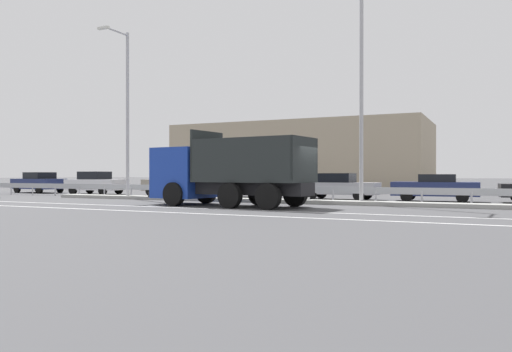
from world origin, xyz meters
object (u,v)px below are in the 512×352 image
object	(u,v)px
street_lamp_2	(361,74)
parked_car_4	(339,186)
dump_truck	(212,176)
parked_car_2	(173,183)
parked_car_5	(435,187)
median_road_sign	(308,177)
parked_car_0	(39,182)
parked_car_3	(242,185)
parked_car_1	(96,183)
street_lamp_1	(126,107)

from	to	relation	value
street_lamp_2	parked_car_4	xyz separation A→B (m)	(-2.24, 4.25, -5.22)
dump_truck	parked_car_2	bearing A→B (deg)	49.66
parked_car_5	parked_car_2	bearing A→B (deg)	85.78
parked_car_2	parked_car_5	size ratio (longest dim) A/B	0.95
street_lamp_2	parked_car_5	distance (m)	7.31
median_road_sign	parked_car_0	world-z (taller)	median_road_sign
parked_car_0	parked_car_3	world-z (taller)	parked_car_0
parked_car_0	parked_car_5	size ratio (longest dim) A/B	1.00
dump_truck	parked_car_3	xyz separation A→B (m)	(-2.45, 7.76, -0.58)
dump_truck	median_road_sign	xyz separation A→B (m)	(3.43, 3.11, -0.03)
parked_car_0	parked_car_5	world-z (taller)	parked_car_0
parked_car_1	parked_car_2	bearing A→B (deg)	92.06
parked_car_3	parked_car_4	bearing A→B (deg)	-88.45
street_lamp_2	parked_car_0	xyz separation A→B (m)	(-25.26, 4.24, -5.17)
median_road_sign	parked_car_4	distance (m)	4.34
parked_car_1	street_lamp_1	bearing A→B (deg)	51.68
parked_car_4	street_lamp_1	bearing A→B (deg)	-66.68
parked_car_0	parked_car_1	bearing A→B (deg)	-87.02
dump_truck	median_road_sign	world-z (taller)	dump_truck
parked_car_0	parked_car_3	size ratio (longest dim) A/B	0.98
dump_truck	parked_car_5	bearing A→B (deg)	-43.75
dump_truck	parked_car_1	distance (m)	15.43
median_road_sign	street_lamp_2	world-z (taller)	street_lamp_2
median_road_sign	street_lamp_1	bearing A→B (deg)	-179.69
street_lamp_1	parked_car_5	size ratio (longest dim) A/B	2.22
parked_car_4	parked_car_5	xyz separation A→B (m)	(5.01, 0.05, -0.01)
parked_car_4	parked_car_5	bearing A→B (deg)	92.44
parked_car_3	street_lamp_1	bearing A→B (deg)	138.17
median_road_sign	parked_car_0	size ratio (longest dim) A/B	0.55
parked_car_3	median_road_sign	bearing A→B (deg)	-123.51
median_road_sign	parked_car_2	distance (m)	12.06
street_lamp_1	parked_car_2	distance (m)	6.55
median_road_sign	parked_car_1	xyz separation A→B (m)	(-17.05, 4.12, -0.49)
parked_car_4	parked_car_1	bearing A→B (deg)	-87.50
parked_car_1	parked_car_5	size ratio (longest dim) A/B	0.98
street_lamp_1	street_lamp_2	bearing A→B (deg)	0.46
street_lamp_2	parked_car_2	distance (m)	15.25
parked_car_1	parked_car_3	xyz separation A→B (m)	(11.16, 0.53, -0.05)
street_lamp_1	parked_car_3	world-z (taller)	street_lamp_1
median_road_sign	street_lamp_1	xyz separation A→B (m)	(-10.87, -0.06, 3.92)
parked_car_0	parked_car_3	distance (m)	16.89
median_road_sign	dump_truck	bearing A→B (deg)	-137.80
dump_truck	parked_car_0	xyz separation A→B (m)	(-19.34, 7.40, -0.53)
street_lamp_1	parked_car_1	xyz separation A→B (m)	(-6.17, 4.18, -4.41)
dump_truck	parked_car_0	size ratio (longest dim) A/B	1.78
parked_car_2	parked_car_0	bearing A→B (deg)	-84.63
parked_car_5	parked_car_0	bearing A→B (deg)	87.43
street_lamp_1	parked_car_5	world-z (taller)	street_lamp_1
parked_car_5	dump_truck	bearing A→B (deg)	127.95
street_lamp_1	parked_car_5	xyz separation A→B (m)	(16.13, 4.40, -4.47)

